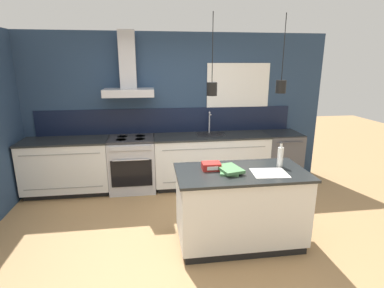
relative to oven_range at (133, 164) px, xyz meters
name	(u,v)px	position (x,y,z in m)	size (l,w,h in m)	color
ground_plane	(180,242)	(0.63, -1.69, -0.46)	(16.00, 16.00, 0.00)	#A87F51
wall_back	(166,107)	(0.60, 0.32, 0.90)	(5.60, 2.17, 2.60)	navy
counter_run_left	(67,166)	(-1.05, 0.01, 0.01)	(1.37, 0.64, 0.91)	black
counter_run_sink	(211,160)	(1.35, 0.01, 0.01)	(1.96, 0.64, 1.29)	black
oven_range	(133,164)	(0.00, 0.00, 0.00)	(0.75, 0.66, 0.91)	#B5B5BA
dishwasher	(280,157)	(2.63, 0.00, 0.00)	(0.61, 0.65, 0.91)	#4C4C51
kitchen_island	(240,207)	(1.34, -1.77, 0.00)	(1.50, 0.80, 0.91)	black
bottle_on_island	(280,156)	(1.83, -1.69, 0.58)	(0.07, 0.07, 0.30)	silver
book_stack	(230,170)	(1.19, -1.79, 0.48)	(0.29, 0.36, 0.06)	#4C7F4C
red_supply_box	(211,166)	(1.00, -1.68, 0.50)	(0.21, 0.16, 0.08)	red
paper_pile	(270,173)	(1.63, -1.89, 0.46)	(0.41, 0.34, 0.01)	silver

